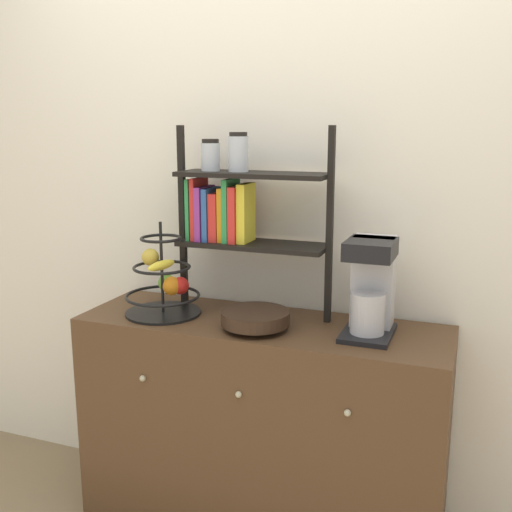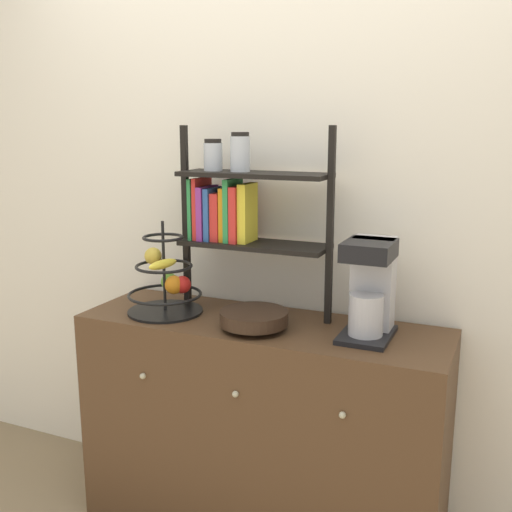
% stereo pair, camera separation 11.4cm
% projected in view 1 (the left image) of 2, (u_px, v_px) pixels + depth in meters
% --- Properties ---
extents(wall_back, '(7.00, 0.05, 2.60)m').
position_uv_depth(wall_back, '(284.00, 210.00, 2.48)').
color(wall_back, silver).
rests_on(wall_back, ground_plane).
extents(sideboard, '(1.44, 0.47, 0.90)m').
position_uv_depth(sideboard, '(261.00, 429.00, 2.41)').
color(sideboard, '#4C331E').
rests_on(sideboard, ground_plane).
extents(coffee_maker, '(0.18, 0.25, 0.35)m').
position_uv_depth(coffee_maker, '(371.00, 285.00, 2.16)').
color(coffee_maker, black).
rests_on(coffee_maker, sideboard).
extents(fruit_stand, '(0.30, 0.30, 0.38)m').
position_uv_depth(fruit_stand, '(164.00, 284.00, 2.40)').
color(fruit_stand, black).
rests_on(fruit_stand, sideboard).
extents(wooden_bowl, '(0.26, 0.26, 0.07)m').
position_uv_depth(wooden_bowl, '(255.00, 319.00, 2.22)').
color(wooden_bowl, black).
rests_on(wooden_bowl, sideboard).
extents(shelf_hutch, '(0.64, 0.20, 0.75)m').
position_uv_depth(shelf_hutch, '(234.00, 206.00, 2.36)').
color(shelf_hutch, black).
rests_on(shelf_hutch, sideboard).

